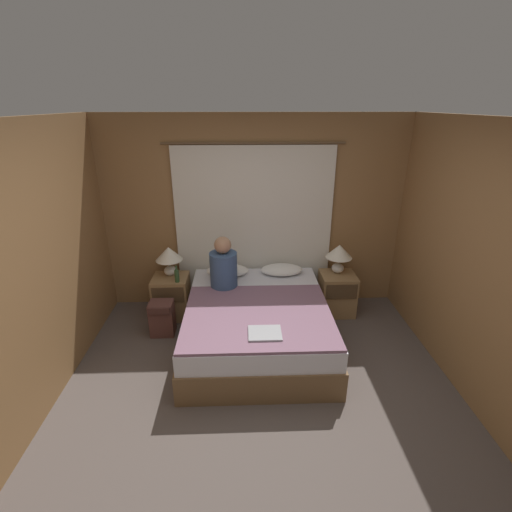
# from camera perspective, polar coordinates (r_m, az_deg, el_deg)

# --- Properties ---
(ground_plane) EXTENTS (16.00, 16.00, 0.00)m
(ground_plane) POSITION_cam_1_polar(r_m,az_deg,el_deg) (3.66, 0.82, -22.67)
(ground_plane) COLOR #564C47
(wall_back) EXTENTS (3.97, 0.06, 2.50)m
(wall_back) POSITION_cam_1_polar(r_m,az_deg,el_deg) (4.86, -0.35, 6.39)
(wall_back) COLOR olive
(wall_back) RESTS_ON ground_plane
(wall_left) EXTENTS (0.06, 4.23, 2.50)m
(wall_left) POSITION_cam_1_polar(r_m,az_deg,el_deg) (3.43, -33.93, -4.78)
(wall_left) COLOR olive
(wall_left) RESTS_ON ground_plane
(wall_right) EXTENTS (0.06, 4.23, 2.50)m
(wall_right) POSITION_cam_1_polar(r_m,az_deg,el_deg) (3.59, 34.01, -3.67)
(wall_right) COLOR olive
(wall_right) RESTS_ON ground_plane
(curtain_panel) EXTENTS (2.22, 0.03, 2.16)m
(curtain_panel) POSITION_cam_1_polar(r_m,az_deg,el_deg) (4.85, -0.32, 4.24)
(curtain_panel) COLOR silver
(curtain_panel) RESTS_ON ground_plane
(bed) EXTENTS (1.59, 1.90, 0.54)m
(bed) POSITION_cam_1_polar(r_m,az_deg,el_deg) (4.29, 0.14, -10.43)
(bed) COLOR brown
(bed) RESTS_ON ground_plane
(nightstand_left) EXTENTS (0.44, 0.42, 0.55)m
(nightstand_left) POSITION_cam_1_polar(r_m,az_deg,el_deg) (4.95, -12.84, -6.08)
(nightstand_left) COLOR #937047
(nightstand_left) RESTS_ON ground_plane
(nightstand_right) EXTENTS (0.44, 0.42, 0.55)m
(nightstand_right) POSITION_cam_1_polar(r_m,az_deg,el_deg) (5.01, 12.33, -5.65)
(nightstand_right) COLOR #937047
(nightstand_right) RESTS_ON ground_plane
(lamp_left) EXTENTS (0.34, 0.34, 0.39)m
(lamp_left) POSITION_cam_1_polar(r_m,az_deg,el_deg) (4.78, -13.25, 0.02)
(lamp_left) COLOR silver
(lamp_left) RESTS_ON nightstand_left
(lamp_right) EXTENTS (0.34, 0.34, 0.39)m
(lamp_right) POSITION_cam_1_polar(r_m,az_deg,el_deg) (4.85, 12.66, 0.39)
(lamp_right) COLOR silver
(lamp_right) RESTS_ON nightstand_right
(pillow_left) EXTENTS (0.54, 0.32, 0.12)m
(pillow_left) POSITION_cam_1_polar(r_m,az_deg,el_deg) (4.79, -4.40, -2.24)
(pillow_left) COLOR white
(pillow_left) RESTS_ON bed
(pillow_right) EXTENTS (0.54, 0.32, 0.12)m
(pillow_right) POSITION_cam_1_polar(r_m,az_deg,el_deg) (4.81, 3.97, -2.11)
(pillow_right) COLOR white
(pillow_right) RESTS_ON bed
(blanket_on_bed) EXTENTS (1.53, 1.29, 0.03)m
(blanket_on_bed) POSITION_cam_1_polar(r_m,az_deg,el_deg) (3.90, 0.31, -9.10)
(blanket_on_bed) COLOR slate
(blanket_on_bed) RESTS_ON bed
(person_left_in_bed) EXTENTS (0.32, 0.32, 0.64)m
(person_left_in_bed) POSITION_cam_1_polar(r_m,az_deg,el_deg) (4.39, -5.03, -1.68)
(person_left_in_bed) COLOR #38517A
(person_left_in_bed) RESTS_ON bed
(beer_bottle_on_left_stand) EXTENTS (0.06, 0.06, 0.22)m
(beer_bottle_on_left_stand) POSITION_cam_1_polar(r_m,az_deg,el_deg) (4.66, -12.08, -2.96)
(beer_bottle_on_left_stand) COLOR #2D4C28
(beer_bottle_on_left_stand) RESTS_ON nightstand_left
(laptop_on_bed) EXTENTS (0.32, 0.26, 0.02)m
(laptop_on_bed) POSITION_cam_1_polar(r_m,az_deg,el_deg) (3.59, 1.37, -11.78)
(laptop_on_bed) COLOR #9EA0A5
(laptop_on_bed) RESTS_ON blanket_on_bed
(backpack_on_floor) EXTENTS (0.28, 0.25, 0.43)m
(backpack_on_floor) POSITION_cam_1_polar(r_m,az_deg,el_deg) (4.62, -14.26, -8.99)
(backpack_on_floor) COLOR brown
(backpack_on_floor) RESTS_ON ground_plane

